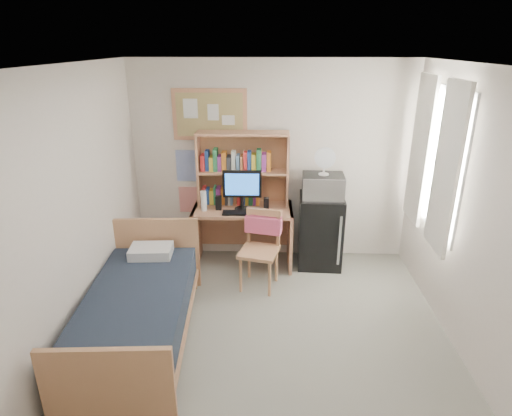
{
  "coord_description": "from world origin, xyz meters",
  "views": [
    {
      "loc": [
        -0.0,
        -3.31,
        2.76
      ],
      "look_at": [
        -0.17,
        1.2,
        1.01
      ],
      "focal_mm": 30.0,
      "sensor_mm": 36.0,
      "label": 1
    }
  ],
  "objects_px": {
    "speaker_left": "(219,203)",
    "desk_fan": "(324,162)",
    "bulletin_board": "(210,115)",
    "bed": "(139,316)",
    "desk": "(243,236)",
    "mini_fridge": "(320,231)",
    "microwave": "(323,186)",
    "desk_chair": "(259,251)",
    "speaker_right": "(266,204)",
    "monitor": "(242,191)"
  },
  "relations": [
    {
      "from": "bed",
      "to": "desk_chair",
      "type": "bearing_deg",
      "value": 38.05
    },
    {
      "from": "microwave",
      "to": "desk_fan",
      "type": "distance_m",
      "value": 0.31
    },
    {
      "from": "speaker_right",
      "to": "mini_fridge",
      "type": "bearing_deg",
      "value": 7.34
    },
    {
      "from": "desk_chair",
      "to": "microwave",
      "type": "relative_size",
      "value": 1.86
    },
    {
      "from": "monitor",
      "to": "microwave",
      "type": "distance_m",
      "value": 1.01
    },
    {
      "from": "bulletin_board",
      "to": "desk",
      "type": "height_order",
      "value": "bulletin_board"
    },
    {
      "from": "speaker_left",
      "to": "microwave",
      "type": "relative_size",
      "value": 0.35
    },
    {
      "from": "monitor",
      "to": "desk_fan",
      "type": "xyz_separation_m",
      "value": [
        1.01,
        0.08,
        0.35
      ]
    },
    {
      "from": "monitor",
      "to": "speaker_left",
      "type": "xyz_separation_m",
      "value": [
        -0.3,
        -0.0,
        -0.17
      ]
    },
    {
      "from": "desk_fan",
      "to": "microwave",
      "type": "bearing_deg",
      "value": 0.0
    },
    {
      "from": "mini_fridge",
      "to": "speaker_left",
      "type": "height_order",
      "value": "speaker_left"
    },
    {
      "from": "microwave",
      "to": "desk_chair",
      "type": "bearing_deg",
      "value": -140.14
    },
    {
      "from": "desk_chair",
      "to": "microwave",
      "type": "distance_m",
      "value": 1.16
    },
    {
      "from": "monitor",
      "to": "speaker_left",
      "type": "distance_m",
      "value": 0.34
    },
    {
      "from": "monitor",
      "to": "desk_chair",
      "type": "bearing_deg",
      "value": -66.84
    },
    {
      "from": "bulletin_board",
      "to": "speaker_right",
      "type": "distance_m",
      "value": 1.33
    },
    {
      "from": "mini_fridge",
      "to": "microwave",
      "type": "bearing_deg",
      "value": -90.0
    },
    {
      "from": "desk",
      "to": "desk_fan",
      "type": "height_order",
      "value": "desk_fan"
    },
    {
      "from": "desk",
      "to": "desk_fan",
      "type": "xyz_separation_m",
      "value": [
        1.01,
        0.02,
        1.0
      ]
    },
    {
      "from": "bulletin_board",
      "to": "monitor",
      "type": "relative_size",
      "value": 1.84
    },
    {
      "from": "bulletin_board",
      "to": "speaker_left",
      "type": "xyz_separation_m",
      "value": [
        0.12,
        -0.38,
        -1.04
      ]
    },
    {
      "from": "desk_chair",
      "to": "speaker_left",
      "type": "height_order",
      "value": "speaker_left"
    },
    {
      "from": "desk_chair",
      "to": "speaker_right",
      "type": "xyz_separation_m",
      "value": [
        0.07,
        0.52,
        0.4
      ]
    },
    {
      "from": "desk",
      "to": "monitor",
      "type": "distance_m",
      "value": 0.65
    },
    {
      "from": "bulletin_board",
      "to": "desk_chair",
      "type": "distance_m",
      "value": 1.82
    },
    {
      "from": "bulletin_board",
      "to": "speaker_right",
      "type": "height_order",
      "value": "bulletin_board"
    },
    {
      "from": "desk",
      "to": "bed",
      "type": "height_order",
      "value": "desk"
    },
    {
      "from": "bulletin_board",
      "to": "bed",
      "type": "height_order",
      "value": "bulletin_board"
    },
    {
      "from": "monitor",
      "to": "desk_fan",
      "type": "relative_size",
      "value": 1.61
    },
    {
      "from": "speaker_right",
      "to": "microwave",
      "type": "distance_m",
      "value": 0.74
    },
    {
      "from": "bed",
      "to": "monitor",
      "type": "distance_m",
      "value": 1.96
    },
    {
      "from": "speaker_left",
      "to": "desk_fan",
      "type": "xyz_separation_m",
      "value": [
        1.31,
        0.08,
        0.52
      ]
    },
    {
      "from": "desk",
      "to": "bulletin_board",
      "type": "bearing_deg",
      "value": 142.36
    },
    {
      "from": "mini_fridge",
      "to": "speaker_right",
      "type": "xyz_separation_m",
      "value": [
        -0.71,
        -0.1,
        0.4
      ]
    },
    {
      "from": "desk_fan",
      "to": "speaker_right",
      "type": "bearing_deg",
      "value": -171.25
    },
    {
      "from": "desk_chair",
      "to": "speaker_left",
      "type": "distance_m",
      "value": 0.84
    },
    {
      "from": "speaker_right",
      "to": "microwave",
      "type": "relative_size",
      "value": 0.32
    },
    {
      "from": "bulletin_board",
      "to": "desk_fan",
      "type": "height_order",
      "value": "bulletin_board"
    },
    {
      "from": "monitor",
      "to": "desk_fan",
      "type": "height_order",
      "value": "desk_fan"
    },
    {
      "from": "speaker_left",
      "to": "speaker_right",
      "type": "distance_m",
      "value": 0.6
    },
    {
      "from": "monitor",
      "to": "microwave",
      "type": "xyz_separation_m",
      "value": [
        1.01,
        0.08,
        0.04
      ]
    },
    {
      "from": "microwave",
      "to": "speaker_right",
      "type": "bearing_deg",
      "value": -171.25
    },
    {
      "from": "bulletin_board",
      "to": "desk",
      "type": "relative_size",
      "value": 0.74
    },
    {
      "from": "desk",
      "to": "desk_chair",
      "type": "height_order",
      "value": "desk_chair"
    },
    {
      "from": "mini_fridge",
      "to": "speaker_right",
      "type": "distance_m",
      "value": 0.82
    },
    {
      "from": "desk_chair",
      "to": "bed",
      "type": "bearing_deg",
      "value": -124.63
    },
    {
      "from": "speaker_right",
      "to": "desk_fan",
      "type": "height_order",
      "value": "desk_fan"
    },
    {
      "from": "mini_fridge",
      "to": "desk_fan",
      "type": "relative_size",
      "value": 2.98
    },
    {
      "from": "desk_fan",
      "to": "desk",
      "type": "bearing_deg",
      "value": -176.37
    },
    {
      "from": "monitor",
      "to": "bed",
      "type": "bearing_deg",
      "value": -121.43
    }
  ]
}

